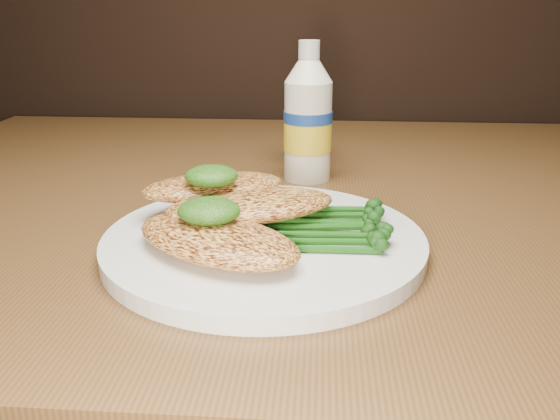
{
  "coord_description": "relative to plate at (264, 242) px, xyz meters",
  "views": [
    {
      "loc": [
        -0.02,
        0.4,
        0.96
      ],
      "look_at": [
        -0.05,
        0.87,
        0.79
      ],
      "focal_mm": 36.98,
      "sensor_mm": 36.0,
      "label": 1
    }
  ],
  "objects": [
    {
      "name": "pesto_front",
      "position": [
        -0.04,
        -0.03,
        0.04
      ],
      "size": [
        0.06,
        0.06,
        0.02
      ],
      "primitive_type": "ellipsoid",
      "rotation": [
        0.0,
        0.0,
        -0.16
      ],
      "color": "black",
      "rests_on": "chicken_front"
    },
    {
      "name": "pepper_grinder",
      "position": [
        0.02,
        0.29,
        0.05
      ],
      "size": [
        0.05,
        0.05,
        0.11
      ],
      "primitive_type": null,
      "rotation": [
        0.0,
        0.0,
        0.05
      ],
      "color": "black",
      "rests_on": "dining_table"
    },
    {
      "name": "broccolini_bundle",
      "position": [
        0.05,
        0.0,
        0.02
      ],
      "size": [
        0.17,
        0.15,
        0.02
      ],
      "primitive_type": null,
      "rotation": [
        0.0,
        0.0,
        -0.33
      ],
      "color": "#184F11",
      "rests_on": "plate"
    },
    {
      "name": "plate",
      "position": [
        0.0,
        0.0,
        0.0
      ],
      "size": [
        0.28,
        0.28,
        0.01
      ],
      "primitive_type": "cylinder",
      "color": "white",
      "rests_on": "dining_table"
    },
    {
      "name": "chicken_front",
      "position": [
        -0.03,
        -0.04,
        0.02
      ],
      "size": [
        0.17,
        0.15,
        0.02
      ],
      "primitive_type": "ellipsoid",
      "rotation": [
        0.0,
        0.0,
        -0.55
      ],
      "color": "#F8A84E",
      "rests_on": "plate"
    },
    {
      "name": "chicken_mid",
      "position": [
        -0.01,
        0.02,
        0.03
      ],
      "size": [
        0.17,
        0.13,
        0.02
      ],
      "primitive_type": "ellipsoid",
      "rotation": [
        0.0,
        0.0,
        0.37
      ],
      "color": "#F8A84E",
      "rests_on": "plate"
    },
    {
      "name": "pesto_back",
      "position": [
        -0.05,
        0.03,
        0.05
      ],
      "size": [
        0.05,
        0.05,
        0.02
      ],
      "primitive_type": "ellipsoid",
      "rotation": [
        0.0,
        0.0,
        0.07
      ],
      "color": "black",
      "rests_on": "chicken_back"
    },
    {
      "name": "chicken_back",
      "position": [
        -0.05,
        0.05,
        0.03
      ],
      "size": [
        0.15,
        0.11,
        0.02
      ],
      "primitive_type": "ellipsoid",
      "rotation": [
        0.0,
        0.0,
        0.39
      ],
      "color": "#F8A84E",
      "rests_on": "plate"
    },
    {
      "name": "mayo_bottle",
      "position": [
        0.03,
        0.22,
        0.07
      ],
      "size": [
        0.06,
        0.06,
        0.16
      ],
      "primitive_type": null,
      "rotation": [
        0.0,
        0.0,
        -0.05
      ],
      "color": "white",
      "rests_on": "dining_table"
    }
  ]
}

